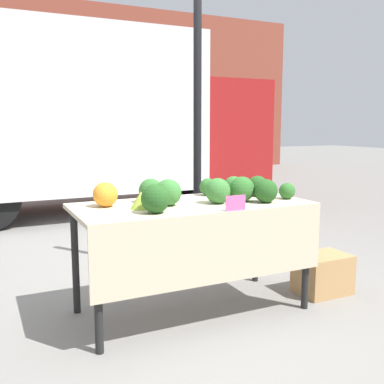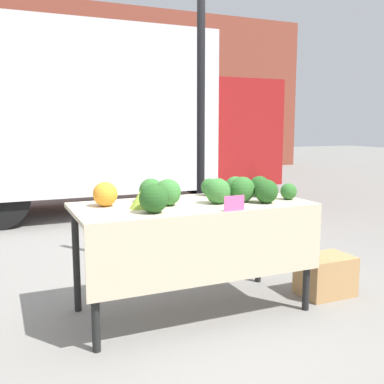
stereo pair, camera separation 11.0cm
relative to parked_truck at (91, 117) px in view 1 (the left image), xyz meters
The scene contains 19 objects.
ground_plane 4.37m from the parked_truck, 93.79° to the right, with size 40.00×40.00×0.00m, color gray.
building_facade 5.96m from the parked_truck, 92.65° to the left, with size 16.00×0.60×4.61m.
tent_pole 3.39m from the parked_truck, 87.79° to the right, with size 0.07×0.07×2.54m.
parked_truck is the anchor object (origin of this frame).
market_table 4.25m from the parked_truck, 93.73° to the right, with size 1.65×0.77×0.79m.
orange_cauliflower 4.12m from the parked_truck, 102.14° to the right, with size 0.17×0.17×0.17m.
romanesco_head 4.25m from the parked_truck, 99.09° to the right, with size 0.14×0.14×0.11m.
broccoli_head_0 4.36m from the parked_truck, 87.22° to the right, with size 0.17×0.17×0.17m.
broccoli_head_1 4.03m from the parked_truck, 97.53° to the right, with size 0.17×0.17×0.17m.
broccoli_head_2 4.42m from the parked_truck, 98.30° to the right, with size 0.18×0.18×0.18m.
broccoli_head_3 4.24m from the parked_truck, 91.56° to the right, with size 0.18×0.18×0.18m.
broccoli_head_4 4.32m from the parked_truck, 84.04° to the right, with size 0.12×0.12×0.12m.
broccoli_head_5 4.19m from the parked_truck, 96.36° to the right, with size 0.18×0.18×0.18m.
broccoli_head_6 4.25m from the parked_truck, 88.93° to the right, with size 0.18×0.18×0.18m.
broccoli_head_7 4.02m from the parked_truck, 87.85° to the right, with size 0.16×0.16×0.16m.
broccoli_head_8 4.10m from the parked_truck, 85.44° to the right, with size 0.16×0.16×0.16m.
broccoli_head_9 3.90m from the parked_truck, 90.12° to the right, with size 0.14×0.14×0.14m.
price_sign 4.53m from the parked_truck, 91.79° to the right, with size 0.14×0.01×0.10m.
produce_crate 4.52m from the parked_truck, 79.07° to the right, with size 0.41×0.30×0.31m.
Camera 1 is at (-1.35, -2.80, 1.34)m, focal length 42.00 mm.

